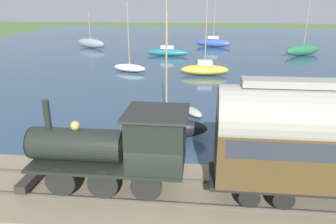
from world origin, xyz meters
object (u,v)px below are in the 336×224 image
at_px(steam_locomotive, 120,145).
at_px(sailboat_gray, 91,43).
at_px(sailboat_teal, 167,52).
at_px(rowboat_near_shore, 193,112).
at_px(sailboat_blue, 213,43).
at_px(sailboat_white, 130,67).
at_px(rowboat_far_out, 228,120).
at_px(sailboat_yellow, 205,69).
at_px(sailboat_green, 303,50).
at_px(sailboat_black, 167,126).

height_order(steam_locomotive, sailboat_gray, sailboat_gray).
distance_m(steam_locomotive, sailboat_teal, 34.08).
height_order(steam_locomotive, rowboat_near_shore, steam_locomotive).
bearing_deg(sailboat_blue, sailboat_white, 169.77).
bearing_deg(sailboat_blue, rowboat_far_out, -164.99).
relative_size(sailboat_yellow, rowboat_near_shore, 4.25).
xyz_separation_m(sailboat_yellow, rowboat_far_out, (-13.97, -1.49, -0.36)).
bearing_deg(sailboat_green, sailboat_gray, 50.76).
xyz_separation_m(sailboat_white, sailboat_yellow, (-0.76, -8.04, 0.16)).
bearing_deg(rowboat_far_out, steam_locomotive, 110.24).
relative_size(sailboat_blue, sailboat_teal, 1.36).
height_order(sailboat_teal, sailboat_gray, sailboat_gray).
relative_size(sailboat_gray, rowboat_near_shore, 2.71).
distance_m(sailboat_black, rowboat_far_out, 4.40).
bearing_deg(sailboat_teal, steam_locomotive, -171.63).
distance_m(rowboat_near_shore, rowboat_far_out, 2.67).
bearing_deg(sailboat_teal, sailboat_white, 169.61).
xyz_separation_m(sailboat_blue, sailboat_teal, (-9.53, 6.48, -0.17)).
bearing_deg(sailboat_yellow, steam_locomotive, 168.91).
bearing_deg(sailboat_gray, sailboat_green, -68.45).
bearing_deg(sailboat_gray, rowboat_near_shore, -121.21).
xyz_separation_m(sailboat_gray, sailboat_black, (-34.40, -16.01, -0.06)).
relative_size(sailboat_teal, sailboat_white, 0.84).
distance_m(sailboat_blue, sailboat_yellow, 20.96).
xyz_separation_m(sailboat_green, sailboat_black, (-30.18, 15.66, -0.08)).
bearing_deg(sailboat_teal, sailboat_yellow, -150.79).
relative_size(sailboat_green, sailboat_teal, 1.65).
height_order(sailboat_blue, sailboat_white, sailboat_blue).
relative_size(sailboat_gray, sailboat_black, 0.76).
height_order(sailboat_gray, rowboat_near_shore, sailboat_gray).
height_order(sailboat_green, sailboat_white, sailboat_green).
xyz_separation_m(sailboat_teal, sailboat_black, (-27.83, -2.94, 0.13)).
distance_m(steam_locomotive, sailboat_yellow, 22.88).
bearing_deg(rowboat_near_shore, rowboat_far_out, -62.69).
relative_size(sailboat_black, sailboat_yellow, 0.84).
relative_size(sailboat_blue, rowboat_near_shore, 3.80).
xyz_separation_m(sailboat_teal, sailboat_gray, (6.58, 13.06, 0.19)).
bearing_deg(rowboat_far_out, sailboat_yellow, -35.22).
xyz_separation_m(steam_locomotive, sailboat_green, (36.33, -16.71, -1.53)).
bearing_deg(rowboat_near_shore, sailboat_white, 88.07).
xyz_separation_m(sailboat_blue, rowboat_near_shore, (-33.46, 2.18, -0.49)).
distance_m(sailboat_gray, sailboat_yellow, 25.53).
bearing_deg(rowboat_near_shore, sailboat_teal, 69.64).
bearing_deg(sailboat_yellow, rowboat_near_shore, 173.42).
bearing_deg(sailboat_black, sailboat_yellow, -7.62).
bearing_deg(sailboat_yellow, sailboat_gray, 42.22).
distance_m(steam_locomotive, sailboat_gray, 43.25).
height_order(steam_locomotive, rowboat_far_out, steam_locomotive).
xyz_separation_m(sailboat_teal, sailboat_yellow, (-11.38, -5.07, 0.06)).
bearing_deg(steam_locomotive, sailboat_green, -24.70).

